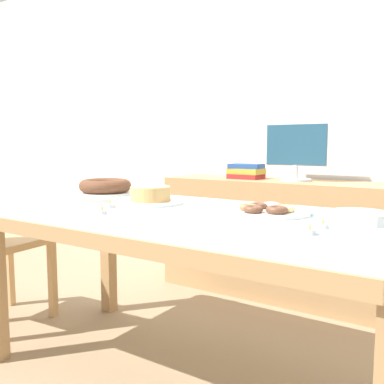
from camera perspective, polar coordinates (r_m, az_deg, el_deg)
name	(u,v)px	position (r m, az deg, el deg)	size (l,w,h in m)	color
ground_plane	(190,378)	(2.06, -0.30, -23.55)	(12.00, 12.00, 0.00)	#997F60
wall_back	(311,105)	(3.16, 15.53, 11.12)	(8.00, 0.10, 2.60)	white
dining_table	(190,231)	(1.82, -0.32, -5.22)	(1.83, 0.86, 0.75)	silver
sideboard	(292,240)	(2.94, 13.15, -6.23)	(1.79, 0.44, 0.79)	tan
computer_monitor	(296,152)	(2.86, 13.72, 5.21)	(0.42, 0.20, 0.38)	silver
book_stack	(246,171)	(3.01, 7.24, 2.73)	(0.24, 0.18, 0.10)	maroon
cake_chocolate_round	(150,196)	(2.04, -5.56, -0.57)	(0.32, 0.32, 0.08)	white
cake_golden_bundt	(105,187)	(2.45, -11.49, 0.67)	(0.31, 0.31, 0.08)	white
pastry_platter	(268,210)	(1.75, 10.10, -2.44)	(0.34, 0.34, 0.04)	white
plate_stack	(359,217)	(1.64, 21.41, -3.14)	(0.21, 0.21, 0.04)	white
tealight_left_edge	(110,205)	(1.94, -10.94, -1.71)	(0.04, 0.04, 0.04)	silver
tealight_near_cakes	(323,225)	(1.49, 17.06, -4.27)	(0.04, 0.04, 0.04)	silver
tealight_centre	(102,211)	(1.76, -11.89, -2.56)	(0.04, 0.04, 0.04)	silver
tealight_right_edge	(310,231)	(1.38, 15.44, -5.07)	(0.04, 0.04, 0.04)	silver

